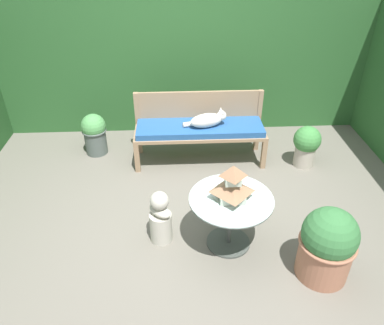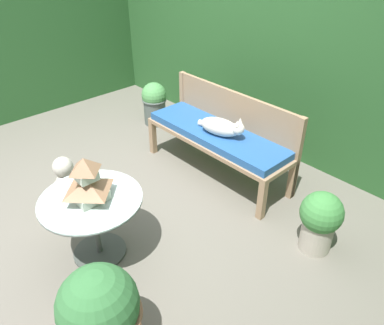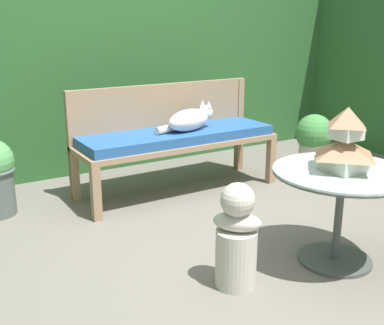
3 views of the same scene
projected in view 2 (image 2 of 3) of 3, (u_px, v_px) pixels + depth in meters
ground at (124, 208)px, 3.46m from camera, size 30.00×30.00×0.00m
foliage_hedge_back at (287, 41)px, 4.17m from camera, size 6.40×0.79×2.24m
foliage_hedge_left at (2, 43)px, 4.81m from camera, size 0.70×3.50×1.85m
garden_bench at (217, 137)px, 3.73m from camera, size 1.61×0.51×0.50m
bench_backrest at (234, 113)px, 3.77m from camera, size 1.61×0.06×0.84m
cat at (221, 127)px, 3.57m from camera, size 0.54×0.27×0.22m
patio_table at (93, 211)px, 2.77m from camera, size 0.76×0.76×0.55m
pagoda_birdhouse at (87, 182)px, 2.63m from camera, size 0.30×0.30×0.35m
garden_bust at (67, 187)px, 3.31m from camera, size 0.27×0.28×0.56m
potted_plant_patio_mid at (154, 102)px, 4.78m from camera, size 0.32×0.32×0.55m
potted_plant_bench_left at (320, 220)px, 2.90m from camera, size 0.33×0.33×0.53m
potted_plant_table_far at (101, 318)px, 2.12m from camera, size 0.48×0.48×0.69m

